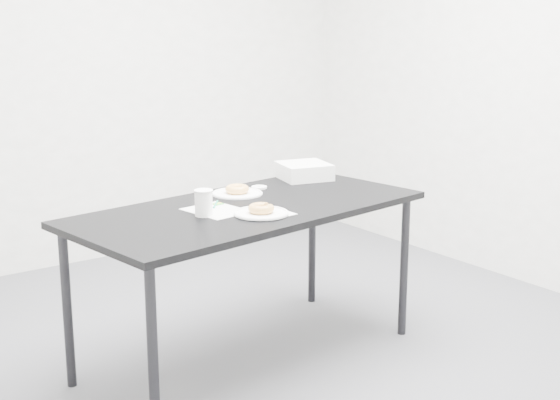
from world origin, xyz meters
TOP-DOWN VIEW (x-y plane):
  - floor at (0.00, 0.00)m, footprint 4.00×4.00m
  - wall_back at (0.00, 2.00)m, footprint 4.00×0.02m
  - wall_right at (2.00, 0.00)m, footprint 0.02×4.00m
  - table at (-0.08, -0.01)m, footprint 1.82×1.03m
  - scorecard at (-0.25, 0.00)m, footprint 0.26×0.32m
  - logo_patch at (-0.18, 0.10)m, footprint 0.05×0.05m
  - pen at (-0.20, 0.09)m, footprint 0.09×0.11m
  - napkin at (-0.08, -0.20)m, footprint 0.19×0.19m
  - plate_near at (-0.13, -0.19)m, footprint 0.26×0.26m
  - donut_near at (-0.13, -0.19)m, footprint 0.13×0.13m
  - plate_far at (0.01, 0.23)m, footprint 0.26×0.26m
  - donut_far at (0.01, 0.23)m, footprint 0.16×0.16m
  - coffee_cup at (-0.35, -0.05)m, footprint 0.08×0.08m
  - cup_lid at (0.18, 0.28)m, footprint 0.08×0.08m
  - bakery_box at (0.53, 0.34)m, footprint 0.32×0.32m

SIDE VIEW (x-z plane):
  - floor at x=0.00m, z-range 0.00..0.00m
  - table at x=-0.08m, z-range 0.33..1.12m
  - scorecard at x=-0.25m, z-range 0.79..0.79m
  - napkin at x=-0.08m, z-range 0.79..0.79m
  - plate_far at x=0.01m, z-range 0.79..0.79m
  - logo_patch at x=-0.18m, z-range 0.79..0.79m
  - cup_lid at x=0.18m, z-range 0.79..0.80m
  - pen at x=-0.20m, z-range 0.79..0.80m
  - plate_near at x=-0.13m, z-range 0.79..0.80m
  - donut_far at x=0.01m, z-range 0.79..0.84m
  - donut_near at x=-0.13m, z-range 0.80..0.84m
  - bakery_box at x=0.53m, z-range 0.79..0.88m
  - coffee_cup at x=-0.35m, z-range 0.79..0.91m
  - wall_back at x=0.00m, z-range 0.00..2.70m
  - wall_right at x=2.00m, z-range 0.00..2.70m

